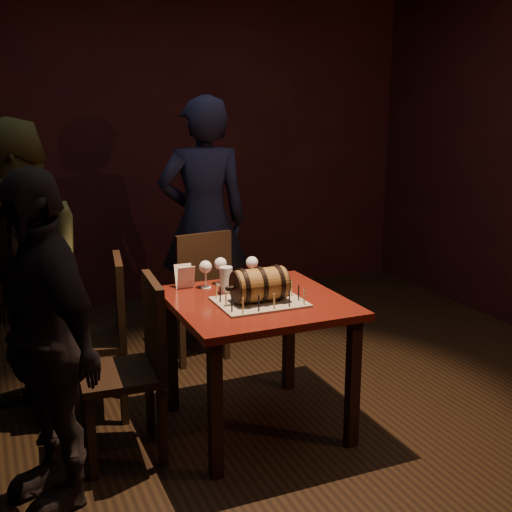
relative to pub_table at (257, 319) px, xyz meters
The scene contains 16 objects.
room_shell 0.77m from the pub_table, 50.31° to the left, with size 5.04×5.04×2.80m.
pub_table is the anchor object (origin of this frame).
cake_board 0.14m from the pub_table, 102.49° to the right, with size 0.45×0.35×0.01m, color gray.
barrel_cake 0.22m from the pub_table, 103.02° to the right, with size 0.33×0.19×0.19m.
birthday_candles 0.18m from the pub_table, 102.49° to the right, with size 0.40×0.30×0.09m.
wine_glass_left 0.42m from the pub_table, 121.38° to the left, with size 0.07×0.07×0.16m.
wine_glass_mid 0.42m from the pub_table, 103.53° to the left, with size 0.07×0.07×0.16m.
wine_glass_right 0.38m from the pub_table, 72.12° to the left, with size 0.07×0.07×0.16m.
pint_of_ale 0.27m from the pub_table, 124.77° to the left, with size 0.07×0.07×0.15m.
menu_card 0.49m from the pub_table, 129.83° to the left, with size 0.10×0.05×0.13m, color white, non-canonical shape.
chair_back 1.05m from the pub_table, 89.63° to the left, with size 0.45×0.45×0.93m.
chair_left_rear 0.90m from the pub_table, 145.67° to the left, with size 0.45×0.45×0.93m.
chair_left_front 0.68m from the pub_table, behind, with size 0.42×0.42×0.93m.
person_back 1.46m from the pub_table, 82.67° to the left, with size 0.67×0.44×1.82m, color #1A1B35.
person_left_rear 1.28m from the pub_table, 157.24° to the left, with size 0.83×0.65×1.71m, color #444422.
person_left_front 1.15m from the pub_table, 168.10° to the right, with size 0.90×0.37×1.53m, color black.
Camera 1 is at (-1.38, -3.11, 1.79)m, focal length 45.00 mm.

